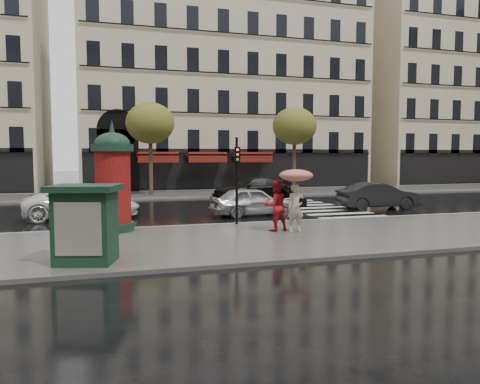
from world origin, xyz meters
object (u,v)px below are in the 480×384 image
object	(u,v)px
car_white	(82,203)
car_black	(253,189)
newsstand	(86,223)
car_far_silver	(72,195)
traffic_light	(237,172)
car_darkgrey	(378,196)
woman_red	(275,206)
morris_column	(113,178)
car_silver	(252,201)
man_burgundy	(119,208)
woman_umbrella	(296,189)

from	to	relation	value
car_white	car_black	distance (m)	11.81
newsstand	car_far_silver	bearing A→B (deg)	94.02
traffic_light	car_darkgrey	world-z (taller)	traffic_light
traffic_light	woman_red	bearing A→B (deg)	-67.79
woman_red	car_black	size ratio (longest dim) A/B	0.36
woman_red	car_white	world-z (taller)	woman_red
morris_column	car_silver	world-z (taller)	morris_column
car_silver	man_burgundy	bearing A→B (deg)	113.48
man_burgundy	newsstand	bearing A→B (deg)	80.96
car_white	car_black	xyz separation A→B (m)	(10.28, 5.83, 0.05)
woman_umbrella	car_darkgrey	distance (m)	10.00
newsstand	morris_column	bearing A→B (deg)	80.31
man_burgundy	car_far_silver	distance (m)	9.24
newsstand	woman_red	bearing A→B (deg)	27.08
newsstand	car_far_silver	world-z (taller)	newsstand
car_black	man_burgundy	bearing A→B (deg)	-41.84
morris_column	car_darkgrey	distance (m)	14.75
morris_column	car_black	size ratio (longest dim) A/B	0.78
car_white	car_far_silver	bearing A→B (deg)	5.95
traffic_light	car_black	xyz separation A→B (m)	(4.16, 10.34, -1.50)
car_white	woman_red	bearing A→B (deg)	-136.36
newsstand	car_white	xyz separation A→B (m)	(-0.35, 10.00, -0.45)
traffic_light	morris_column	bearing A→B (deg)	-176.11
car_white	car_far_silver	world-z (taller)	car_far_silver
woman_red	traffic_light	bearing A→B (deg)	-76.70
man_burgundy	car_silver	xyz separation A→B (m)	(6.42, 3.53, -0.28)
woman_umbrella	car_silver	distance (m)	5.77
woman_red	car_far_silver	xyz separation A→B (m)	(-7.62, 10.77, -0.30)
woman_umbrella	car_silver	xyz separation A→B (m)	(0.23, 5.68, -0.98)
man_burgundy	traffic_light	size ratio (longest dim) A/B	0.49
woman_red	car_black	distance (m)	12.87
car_white	car_far_silver	distance (m)	4.20
man_burgundy	car_darkgrey	bearing A→B (deg)	-160.41
woman_umbrella	car_far_silver	xyz separation A→B (m)	(-8.27, 11.14, -0.92)
morris_column	car_silver	distance (m)	7.63
car_white	car_black	bearing A→B (deg)	-63.32
car_white	traffic_light	bearing A→B (deg)	-129.29
car_black	morris_column	bearing A→B (deg)	-42.49
woman_umbrella	man_burgundy	size ratio (longest dim) A/B	1.37
car_silver	car_black	distance (m)	7.54
woman_red	man_burgundy	distance (m)	5.81
car_white	car_far_silver	xyz separation A→B (m)	(-0.64, 4.15, 0.05)
woman_red	man_burgundy	xyz separation A→B (m)	(-5.54, 1.77, -0.08)
woman_red	car_black	world-z (taller)	woman_red
woman_red	car_black	xyz separation A→B (m)	(3.31, 12.44, -0.29)
woman_red	car_white	size ratio (longest dim) A/B	0.36
traffic_light	car_black	distance (m)	11.24
woman_red	man_burgundy	bearing A→B (deg)	-26.66
woman_umbrella	woman_red	distance (m)	0.98
car_darkgrey	car_far_silver	xyz separation A→B (m)	(-15.96, 4.82, 0.04)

